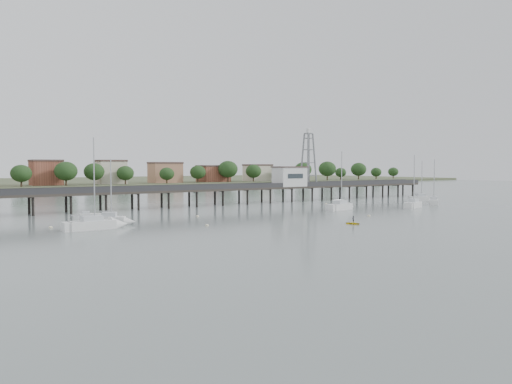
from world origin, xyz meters
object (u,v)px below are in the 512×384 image
lattice_tower (308,160)px  sailboat_f (434,202)px  white_tender (90,216)px  yellow_dinghy (353,224)px  pier (206,190)px  sailboat_e (423,199)px  sailboat_a (102,224)px  sailboat_b (115,221)px  sailboat_c (344,206)px  sailboat_d (415,205)px

lattice_tower → sailboat_f: lattice_tower is taller
white_tender → yellow_dinghy: size_ratio=1.72×
pier → yellow_dinghy: 46.16m
lattice_tower → white_tender: 64.58m
sailboat_e → sailboat_f: sailboat_f is taller
sailboat_a → sailboat_b: size_ratio=1.32×
sailboat_f → yellow_dinghy: sailboat_f is taller
pier → sailboat_e: (55.64, -19.01, -3.14)m
lattice_tower → sailboat_b: (-61.78, -24.89, -10.45)m
sailboat_c → yellow_dinghy: bearing=-141.7°
pier → sailboat_f: sailboat_f is taller
white_tender → lattice_tower: bearing=24.5°
sailboat_b → white_tender: size_ratio=2.67×
sailboat_d → sailboat_e: size_ratio=1.12×
sailboat_f → white_tender: 80.37m
sailboat_c → yellow_dinghy: size_ratio=5.52×
sailboat_d → white_tender: 70.09m
sailboat_a → sailboat_f: 81.87m
pier → sailboat_d: sailboat_d is taller
sailboat_a → white_tender: sailboat_a is taller
sailboat_d → sailboat_a: bearing=159.2°
lattice_tower → sailboat_f: 33.90m
sailboat_f → lattice_tower: bearing=85.5°
lattice_tower → sailboat_b: 67.42m
sailboat_f → white_tender: (-79.07, 14.38, -0.19)m
sailboat_b → white_tender: (-0.54, 11.72, -0.19)m
sailboat_d → pier: bearing=121.2°
pier → sailboat_e: bearing=-18.9°
sailboat_c → sailboat_f: sailboat_c is taller
sailboat_d → sailboat_f: sailboat_d is taller
sailboat_c → white_tender: (-50.66, 12.21, -0.18)m
sailboat_a → white_tender: 15.77m
sailboat_f → yellow_dinghy: 50.02m
sailboat_e → white_tender: bearing=-162.2°
sailboat_b → yellow_dinghy: (32.03, -21.08, -0.65)m
sailboat_c → yellow_dinghy: (-18.09, -20.59, -0.64)m
pier → sailboat_e: 58.88m
sailboat_f → white_tender: size_ratio=2.83×
sailboat_d → white_tender: size_ratio=3.06×
white_tender → sailboat_c: bearing=-1.0°
sailboat_e → white_tender: (-86.46, 5.83, -0.19)m
sailboat_a → sailboat_f: bearing=-1.1°
lattice_tower → white_tender: lattice_tower is taller
white_tender → yellow_dinghy: bearing=-32.6°
sailboat_d → sailboat_c: sailboat_c is taller
sailboat_a → sailboat_e: (89.26, 9.68, 0.02)m
yellow_dinghy → pier: bearing=76.1°
sailboat_b → sailboat_f: (78.53, -2.66, -0.00)m
sailboat_f → yellow_dinghy: bearing=165.9°
pier → sailboat_e: size_ratio=13.34×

